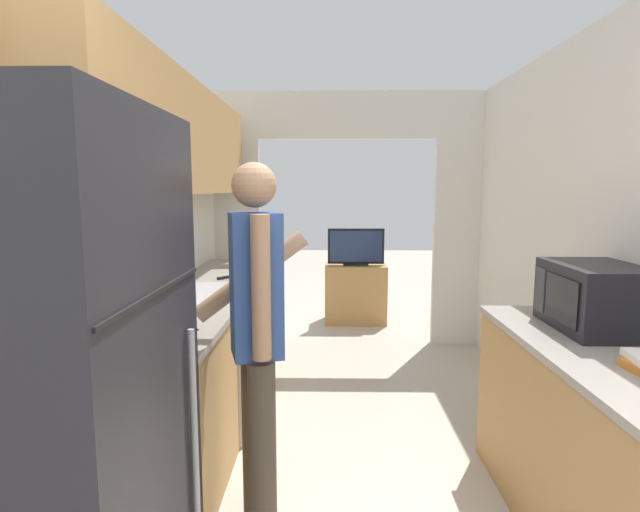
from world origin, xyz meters
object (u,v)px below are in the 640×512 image
(person, at_px, (257,341))
(television, at_px, (356,247))
(microwave, at_px, (596,297))
(knife, at_px, (225,277))
(tv_cabinet, at_px, (355,293))
(refrigerator, at_px, (47,426))
(range_oven, at_px, (205,357))

(person, xyz_separation_m, television, (0.63, 3.61, -0.01))
(person, bearing_deg, microwave, -97.68)
(microwave, height_order, knife, microwave)
(tv_cabinet, distance_m, television, 0.55)
(refrigerator, bearing_deg, person, 58.31)
(range_oven, bearing_deg, microwave, -21.44)
(refrigerator, height_order, tv_cabinet, refrigerator)
(microwave, xyz_separation_m, television, (-0.97, 3.36, -0.16))
(range_oven, xyz_separation_m, microwave, (2.12, -0.83, 0.60))
(microwave, relative_size, television, 0.82)
(tv_cabinet, distance_m, knife, 2.38)
(microwave, bearing_deg, refrigerator, -153.56)
(tv_cabinet, bearing_deg, knife, -118.54)
(person, height_order, tv_cabinet, person)
(refrigerator, height_order, knife, refrigerator)
(television, bearing_deg, person, -99.91)
(tv_cabinet, height_order, television, television)
(person, relative_size, television, 2.59)
(range_oven, height_order, television, television)
(person, relative_size, knife, 5.82)
(refrigerator, distance_m, person, 0.93)
(microwave, distance_m, tv_cabinet, 3.61)
(range_oven, xyz_separation_m, knife, (0.04, 0.53, 0.45))
(person, distance_m, television, 3.66)
(microwave, bearing_deg, tv_cabinet, 105.95)
(person, bearing_deg, refrigerator, 131.80)
(microwave, distance_m, television, 3.50)
(refrigerator, relative_size, television, 2.76)
(refrigerator, height_order, microwave, refrigerator)
(microwave, relative_size, tv_cabinet, 0.75)
(person, xyz_separation_m, tv_cabinet, (0.63, 3.65, -0.56))
(person, xyz_separation_m, knife, (-0.48, 1.61, -0.00))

